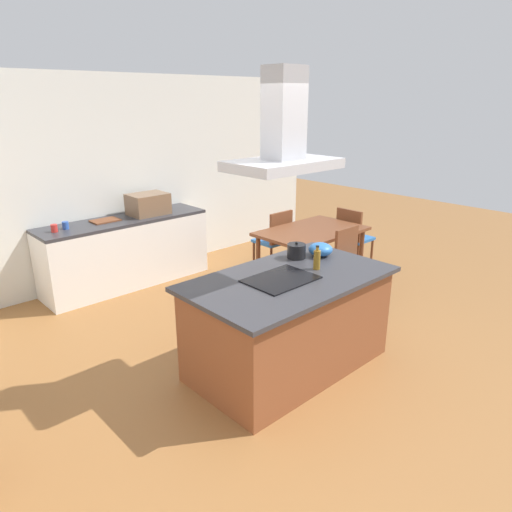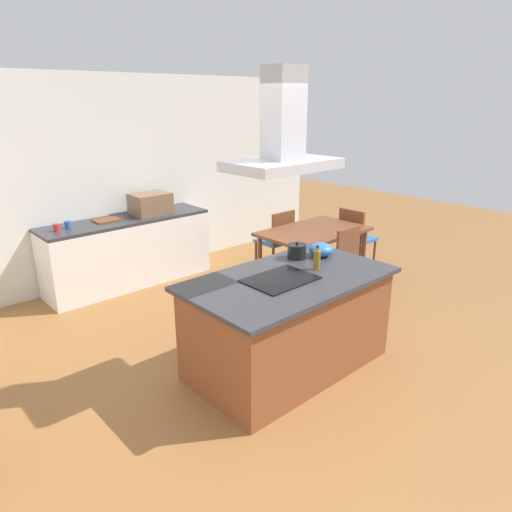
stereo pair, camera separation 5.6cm
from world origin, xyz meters
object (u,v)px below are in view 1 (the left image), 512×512
at_px(olive_oil_bottle, 317,259).
at_px(dining_table, 312,236).
at_px(countertop_microwave, 148,204).
at_px(chair_at_right_end, 352,234).
at_px(coffee_mug_red, 54,228).
at_px(chair_facing_island, 352,259).
at_px(range_hood, 284,137).
at_px(cooktop, 281,279).
at_px(mixing_bowl, 320,249).
at_px(coffee_mug_blue, 65,225).
at_px(cutting_board, 105,220).
at_px(chair_facing_back_wall, 276,237).
at_px(tea_kettle, 296,251).

height_order(olive_oil_bottle, dining_table, olive_oil_bottle).
height_order(countertop_microwave, chair_at_right_end, countertop_microwave).
distance_m(coffee_mug_red, chair_facing_island, 3.58).
bearing_deg(coffee_mug_red, chair_facing_island, -40.70).
xyz_separation_m(dining_table, range_hood, (-1.84, -1.21, 1.43)).
height_order(cooktop, countertop_microwave, countertop_microwave).
xyz_separation_m(olive_oil_bottle, countertop_microwave, (-0.02, 2.92, 0.04)).
distance_m(mixing_bowl, coffee_mug_blue, 3.09).
bearing_deg(cooktop, cutting_board, 93.76).
xyz_separation_m(olive_oil_bottle, cutting_board, (-0.62, 2.97, -0.09)).
bearing_deg(chair_facing_back_wall, dining_table, -90.00).
distance_m(cooktop, range_hood, 1.20).
bearing_deg(dining_table, coffee_mug_blue, 146.42).
relative_size(coffee_mug_red, cutting_board, 0.26).
bearing_deg(mixing_bowl, chair_facing_back_wall, 57.37).
distance_m(coffee_mug_red, chair_at_right_end, 3.99).
relative_size(countertop_microwave, coffee_mug_blue, 5.56).
height_order(mixing_bowl, chair_facing_island, mixing_bowl).
height_order(cutting_board, chair_facing_back_wall, cutting_board).
xyz_separation_m(chair_at_right_end, chair_facing_island, (-0.92, -0.67, 0.00)).
bearing_deg(dining_table, countertop_microwave, 130.61).
xyz_separation_m(cutting_board, dining_table, (2.03, -1.72, -0.24)).
xyz_separation_m(olive_oil_bottle, chair_facing_back_wall, (1.41, 1.92, -0.49)).
distance_m(coffee_mug_blue, dining_table, 3.07).
bearing_deg(tea_kettle, coffee_mug_blue, 115.48).
xyz_separation_m(tea_kettle, coffee_mug_red, (-1.39, 2.56, -0.03)).
relative_size(cooktop, cutting_board, 1.76).
bearing_deg(chair_at_right_end, tea_kettle, -157.75).
distance_m(dining_table, range_hood, 2.63).
bearing_deg(chair_facing_back_wall, mixing_bowl, -122.63).
distance_m(coffee_mug_blue, cutting_board, 0.52).
xyz_separation_m(countertop_microwave, dining_table, (1.43, -1.67, -0.37)).
bearing_deg(chair_facing_back_wall, countertop_microwave, 144.97).
xyz_separation_m(cooktop, olive_oil_bottle, (0.43, -0.04, 0.09)).
distance_m(coffee_mug_red, chair_facing_back_wall, 2.90).
height_order(cooktop, coffee_mug_blue, coffee_mug_blue).
bearing_deg(chair_at_right_end, cutting_board, 149.76).
xyz_separation_m(tea_kettle, coffee_mug_blue, (-1.24, 2.60, -0.03)).
relative_size(chair_facing_island, range_hood, 0.99).
height_order(olive_oil_bottle, range_hood, range_hood).
xyz_separation_m(coffee_mug_blue, chair_at_right_end, (3.46, -1.69, -0.44)).
height_order(mixing_bowl, countertop_microwave, countertop_microwave).
relative_size(cooktop, chair_facing_back_wall, 0.67).
distance_m(mixing_bowl, countertop_microwave, 2.72).
relative_size(chair_at_right_end, chair_facing_back_wall, 1.00).
distance_m(countertop_microwave, chair_at_right_end, 2.93).
bearing_deg(range_hood, tea_kettle, 29.80).
bearing_deg(coffee_mug_red, coffee_mug_blue, 14.49).
bearing_deg(cutting_board, tea_kettle, -74.62).
height_order(cooktop, range_hood, range_hood).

